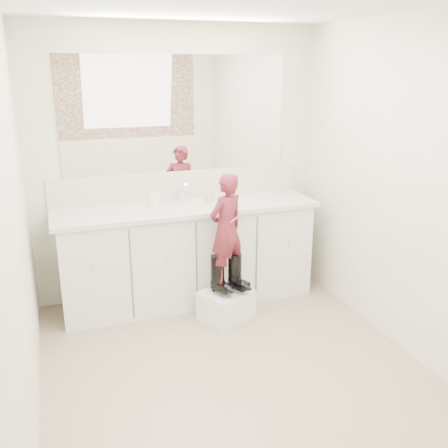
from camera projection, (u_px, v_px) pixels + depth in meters
name	position (u px, v px, depth m)	size (l,w,h in m)	color
floor	(236.00, 372.00, 3.49)	(3.00, 3.00, 0.00)	#8C705B
wall_back	(178.00, 164.00, 4.48)	(2.60, 2.60, 0.00)	beige
wall_front	(385.00, 314.00, 1.78)	(2.60, 2.60, 0.00)	beige
wall_left	(14.00, 228.00, 2.72)	(3.00, 3.00, 0.00)	beige
wall_right	(408.00, 191.00, 3.54)	(3.00, 3.00, 0.00)	beige
vanity_cabinet	(188.00, 255.00, 4.47)	(2.20, 0.55, 0.85)	silver
countertop	(187.00, 208.00, 4.32)	(2.28, 0.58, 0.04)	beige
backsplash	(179.00, 185.00, 4.52)	(2.28, 0.03, 0.25)	beige
mirror	(177.00, 115.00, 4.33)	(2.00, 0.02, 1.00)	white
dot_panel	(397.00, 191.00, 1.65)	(2.00, 0.01, 1.20)	#472819
faucet	(182.00, 196.00, 4.44)	(0.08, 0.08, 0.10)	silver
cup	(210.00, 196.00, 4.44)	(0.10, 0.10, 0.10)	beige
soap_bottle	(155.00, 197.00, 4.28)	(0.07, 0.08, 0.16)	white
step_stool	(226.00, 305.00, 4.19)	(0.39, 0.33, 0.25)	white
boot_left	(218.00, 275.00, 4.08)	(0.12, 0.22, 0.33)	black
boot_right	(235.00, 272.00, 4.13)	(0.12, 0.22, 0.33)	black
toddler	(226.00, 229.00, 3.99)	(0.33, 0.22, 0.90)	#962E3B
toothbrush	(237.00, 218.00, 3.93)	(0.01, 0.01, 0.14)	#CF5089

